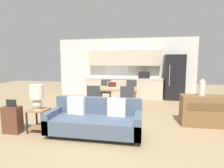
# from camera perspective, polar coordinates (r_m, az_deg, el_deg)

# --- Properties ---
(ground_plane) EXTENTS (20.00, 20.00, 0.00)m
(ground_plane) POSITION_cam_1_polar(r_m,az_deg,el_deg) (4.02, -3.27, -16.24)
(ground_plane) COLOR #9E8460
(wall_back) EXTENTS (6.40, 0.07, 2.70)m
(wall_back) POSITION_cam_1_polar(r_m,az_deg,el_deg) (8.27, 4.10, 5.39)
(wall_back) COLOR silver
(wall_back) RESTS_ON ground_plane
(kitchen_counter) EXTENTS (3.46, 0.65, 2.15)m
(kitchen_counter) POSITION_cam_1_polar(r_m,az_deg,el_deg) (8.00, 3.99, 1.66)
(kitchen_counter) COLOR beige
(kitchen_counter) RESTS_ON ground_plane
(refrigerator) EXTENTS (0.81, 0.72, 1.92)m
(refrigerator) POSITION_cam_1_polar(r_m,az_deg,el_deg) (7.96, 19.59, 2.08)
(refrigerator) COLOR black
(refrigerator) RESTS_ON ground_plane
(dining_table) EXTENTS (1.48, 0.92, 0.73)m
(dining_table) POSITION_cam_1_polar(r_m,az_deg,el_deg) (5.95, 0.94, -1.83)
(dining_table) COLOR tan
(dining_table) RESTS_ON ground_plane
(couch) EXTENTS (2.01, 0.80, 0.81)m
(couch) POSITION_cam_1_polar(r_m,az_deg,el_deg) (3.94, -5.43, -11.70)
(couch) COLOR #3D2D1E
(couch) RESTS_ON ground_plane
(side_table) EXTENTS (0.40, 0.40, 0.52)m
(side_table) POSITION_cam_1_polar(r_m,az_deg,el_deg) (4.42, -22.77, -9.82)
(side_table) COLOR olive
(side_table) RESTS_ON ground_plane
(table_lamp) EXTENTS (0.31, 0.31, 0.56)m
(table_lamp) POSITION_cam_1_polar(r_m,az_deg,el_deg) (4.31, -23.37, -3.43)
(table_lamp) COLOR silver
(table_lamp) RESTS_ON side_table
(credenza) EXTENTS (1.05, 0.46, 0.77)m
(credenza) POSITION_cam_1_polar(r_m,az_deg,el_deg) (4.99, 27.53, -7.73)
(credenza) COLOR brown
(credenza) RESTS_ON ground_plane
(vase) EXTENTS (0.14, 0.14, 0.41)m
(vase) POSITION_cam_1_polar(r_m,az_deg,el_deg) (4.87, 27.32, -1.16)
(vase) COLOR beige
(vase) RESTS_ON credenza
(dining_chair_near_right) EXTENTS (0.48, 0.48, 0.92)m
(dining_chair_near_right) POSITION_cam_1_polar(r_m,az_deg,el_deg) (5.16, 4.89, -4.96)
(dining_chair_near_right) COLOR #38383D
(dining_chair_near_right) RESTS_ON ground_plane
(dining_chair_far_left) EXTENTS (0.47, 0.47, 0.92)m
(dining_chair_far_left) POSITION_cam_1_polar(r_m,az_deg,el_deg) (6.82, -2.01, -2.01)
(dining_chair_far_left) COLOR #38383D
(dining_chair_far_left) RESTS_ON ground_plane
(dining_chair_near_left) EXTENTS (0.43, 0.43, 0.92)m
(dining_chair_near_left) POSITION_cam_1_polar(r_m,az_deg,el_deg) (5.28, -5.64, -4.70)
(dining_chair_near_left) COLOR #38383D
(dining_chair_near_left) RESTS_ON ground_plane
(dining_chair_far_right) EXTENTS (0.48, 0.48, 0.92)m
(dining_chair_far_right) POSITION_cam_1_polar(r_m,az_deg,el_deg) (6.71, 6.13, -2.20)
(dining_chair_far_right) COLOR #38383D
(dining_chair_far_right) RESTS_ON ground_plane
(laptop) EXTENTS (0.35, 0.30, 0.20)m
(laptop) POSITION_cam_1_polar(r_m,az_deg,el_deg) (5.98, -0.03, -0.72)
(laptop) COLOR #B7BABC
(laptop) RESTS_ON dining_table
(suitcase) EXTENTS (0.40, 0.22, 0.77)m
(suitcase) POSITION_cam_1_polar(r_m,az_deg,el_deg) (4.60, -29.75, -10.03)
(suitcase) COLOR brown
(suitcase) RESTS_ON ground_plane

